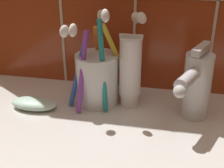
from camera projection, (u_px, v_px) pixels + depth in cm
name	position (u px, v px, depth cm)	size (l,w,h in cm)	color
sink_counter	(110.00, 135.00, 53.04)	(60.56, 35.59, 2.00)	silver
toothbrush_cup	(98.00, 76.00, 59.08)	(15.19, 13.92, 19.23)	silver
toothpaste_tube	(130.00, 72.00, 57.41)	(4.20, 4.00, 14.07)	white
sink_faucet	(196.00, 84.00, 53.69)	(6.60, 11.56, 13.29)	silver
soap_bar	(34.00, 104.00, 58.69)	(8.84, 4.38, 2.02)	silver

